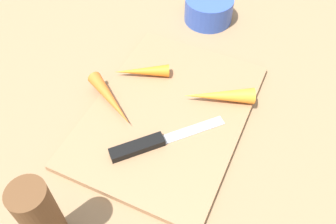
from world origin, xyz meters
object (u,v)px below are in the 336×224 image
at_px(pepper_grinder, 43,220).
at_px(carrot_medium, 219,96).
at_px(carrot_longest, 111,99).
at_px(carrot_shortest, 142,71).
at_px(small_bowl, 209,9).
at_px(cutting_board, 168,114).
at_px(knife, 145,145).

bearing_deg(pepper_grinder, carrot_medium, 159.97).
distance_m(carrot_longest, pepper_grinder, 0.25).
xyz_separation_m(carrot_shortest, small_bowl, (-0.23, 0.05, 0.00)).
relative_size(carrot_shortest, small_bowl, 0.98).
xyz_separation_m(carrot_longest, small_bowl, (-0.32, 0.06, 0.00)).
distance_m(carrot_medium, small_bowl, 0.25).
bearing_deg(carrot_longest, carrot_medium, 58.31).
bearing_deg(cutting_board, pepper_grinder, -10.15).
bearing_deg(carrot_medium, pepper_grinder, 45.55).
bearing_deg(carrot_medium, small_bowl, -89.71).
relative_size(knife, small_bowl, 1.52).
bearing_deg(cutting_board, carrot_shortest, -126.23).
xyz_separation_m(carrot_medium, carrot_shortest, (0.00, -0.15, -0.00)).
distance_m(carrot_medium, pepper_grinder, 0.35).
height_order(carrot_longest, small_bowl, small_bowl).
relative_size(cutting_board, carrot_longest, 2.75).
bearing_deg(carrot_shortest, knife, 92.41).
relative_size(carrot_medium, pepper_grinder, 0.83).
height_order(knife, carrot_shortest, carrot_shortest).
height_order(carrot_longest, carrot_shortest, carrot_longest).
relative_size(cutting_board, knife, 2.25).
relative_size(knife, carrot_medium, 1.30).
height_order(carrot_shortest, pepper_grinder, pepper_grinder).
distance_m(carrot_longest, carrot_shortest, 0.09).
height_order(cutting_board, pepper_grinder, pepper_grinder).
relative_size(carrot_longest, pepper_grinder, 0.88).
distance_m(carrot_longest, small_bowl, 0.32).
bearing_deg(knife, pepper_grinder, -150.65).
xyz_separation_m(cutting_board, small_bowl, (-0.29, -0.04, 0.02)).
xyz_separation_m(cutting_board, carrot_shortest, (-0.06, -0.08, 0.02)).
relative_size(carrot_medium, carrot_shortest, 1.19).
height_order(carrot_medium, pepper_grinder, pepper_grinder).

